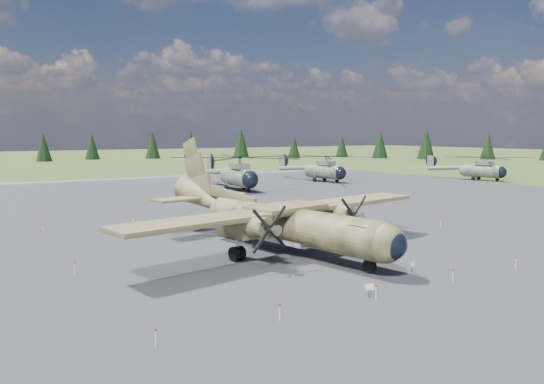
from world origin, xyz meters
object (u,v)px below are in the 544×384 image
helicopter_mid (324,163)px  helicopter_far (482,163)px  transport_plane (277,217)px  helicopter_near (238,166)px

helicopter_mid → helicopter_far: bearing=-36.4°
transport_plane → helicopter_mid: (36.97, 43.09, 0.81)m
helicopter_mid → helicopter_near: bearing=-177.2°
helicopter_near → helicopter_mid: size_ratio=1.07×
transport_plane → helicopter_mid: bearing=39.1°
transport_plane → helicopter_far: size_ratio=1.21×
helicopter_mid → transport_plane: bearing=-141.5°
helicopter_near → helicopter_far: bearing=-6.2°
transport_plane → helicopter_far: (63.81, 30.27, 0.60)m
transport_plane → helicopter_near: (16.97, 38.22, 1.18)m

